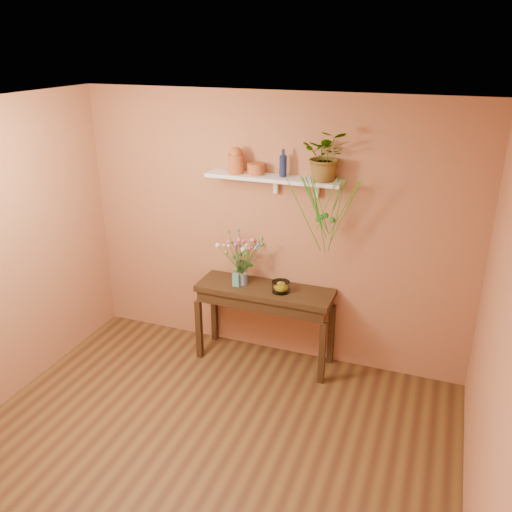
{
  "coord_description": "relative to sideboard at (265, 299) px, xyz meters",
  "views": [
    {
      "loc": [
        1.6,
        -2.75,
        3.13
      ],
      "look_at": [
        0.0,
        1.55,
        1.25
      ],
      "focal_mm": 37.36,
      "sensor_mm": 36.0,
      "label": 1
    }
  ],
  "objects": [
    {
      "name": "room",
      "position": [
        -0.02,
        -1.76,
        0.64
      ],
      "size": [
        4.04,
        4.04,
        2.7
      ],
      "color": "brown",
      "rests_on": "ground"
    },
    {
      "name": "sideboard",
      "position": [
        0.0,
        0.0,
        0.0
      ],
      "size": [
        1.37,
        0.44,
        0.83
      ],
      "color": "#362313",
      "rests_on": "ground"
    },
    {
      "name": "wall_shelf",
      "position": [
        0.04,
        0.11,
        1.21
      ],
      "size": [
        1.3,
        0.24,
        0.19
      ],
      "color": "white",
      "rests_on": "room"
    },
    {
      "name": "terracotta_jug",
      "position": [
        -0.33,
        0.09,
        1.35
      ],
      "size": [
        0.19,
        0.19,
        0.25
      ],
      "color": "#A04620",
      "rests_on": "wall_shelf"
    },
    {
      "name": "terracotta_pot",
      "position": [
        -0.15,
        0.14,
        1.28
      ],
      "size": [
        0.22,
        0.22,
        0.1
      ],
      "primitive_type": "cylinder",
      "rotation": [
        0.0,
        0.0,
        0.44
      ],
      "color": "#A04620",
      "rests_on": "wall_shelf"
    },
    {
      "name": "blue_bottle",
      "position": [
        0.12,
        0.13,
        1.33
      ],
      "size": [
        0.08,
        0.08,
        0.26
      ],
      "color": "#151F45",
      "rests_on": "wall_shelf"
    },
    {
      "name": "spider_plant",
      "position": [
        0.53,
        0.12,
        1.46
      ],
      "size": [
        0.46,
        0.41,
        0.46
      ],
      "primitive_type": "imported",
      "rotation": [
        0.0,
        0.0,
        0.14
      ],
      "color": "#236F20",
      "rests_on": "wall_shelf"
    },
    {
      "name": "plant_fronds",
      "position": [
        0.56,
        -0.02,
        0.97
      ],
      "size": [
        0.61,
        0.36,
        0.76
      ],
      "color": "#236F20",
      "rests_on": "wall_shelf"
    },
    {
      "name": "glass_vase",
      "position": [
        -0.25,
        0.01,
        0.22
      ],
      "size": [
        0.11,
        0.11,
        0.24
      ],
      "color": "white",
      "rests_on": "sideboard"
    },
    {
      "name": "bouquet",
      "position": [
        -0.24,
        0.0,
        0.49
      ],
      "size": [
        0.47,
        0.41,
        0.45
      ],
      "color": "#386B28",
      "rests_on": "glass_vase"
    },
    {
      "name": "glass_bowl",
      "position": [
        0.17,
        -0.03,
        0.17
      ],
      "size": [
        0.18,
        0.18,
        0.11
      ],
      "color": "white",
      "rests_on": "sideboard"
    },
    {
      "name": "lemon",
      "position": [
        0.17,
        -0.02,
        0.17
      ],
      "size": [
        0.09,
        0.09,
        0.09
      ],
      "primitive_type": "sphere",
      "color": "yellow",
      "rests_on": "glass_bowl"
    },
    {
      "name": "carton",
      "position": [
        -0.29,
        -0.06,
        0.19
      ],
      "size": [
        0.07,
        0.06,
        0.13
      ],
      "primitive_type": "cube",
      "rotation": [
        0.0,
        0.0,
        0.18
      ],
      "color": "teal",
      "rests_on": "sideboard"
    }
  ]
}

